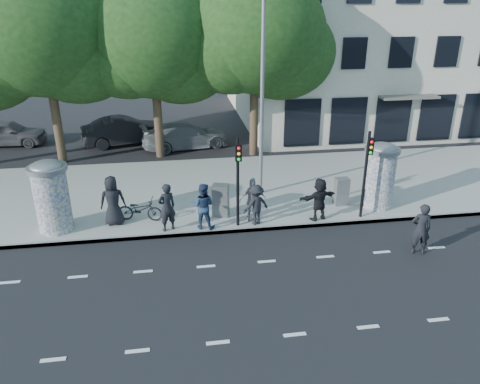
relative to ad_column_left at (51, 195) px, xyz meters
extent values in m
plane|color=black|center=(7.20, -4.50, -1.54)|extent=(120.00, 120.00, 0.00)
cube|color=gray|center=(7.20, 3.00, -1.46)|extent=(40.00, 8.00, 0.15)
cube|color=slate|center=(7.20, -0.95, -1.46)|extent=(40.00, 0.10, 0.16)
cube|color=silver|center=(7.20, -6.70, -1.53)|extent=(32.00, 0.12, 0.01)
cube|color=silver|center=(7.20, -3.10, -1.53)|extent=(32.00, 0.12, 0.01)
cylinder|color=beige|center=(0.00, 0.00, -0.24)|extent=(1.20, 1.20, 2.30)
cylinder|color=slate|center=(0.00, 0.00, 0.99)|extent=(1.36, 1.36, 0.16)
ellipsoid|color=slate|center=(0.00, 0.00, 1.07)|extent=(1.10, 1.10, 0.38)
cylinder|color=beige|center=(12.40, 0.20, -0.24)|extent=(1.20, 1.20, 2.30)
cylinder|color=slate|center=(12.40, 0.20, 0.99)|extent=(1.36, 1.36, 0.16)
ellipsoid|color=slate|center=(12.40, 0.20, 1.07)|extent=(1.10, 1.10, 0.38)
cylinder|color=black|center=(6.60, -0.65, 0.31)|extent=(0.11, 0.11, 3.40)
cube|color=black|center=(6.60, -0.83, 1.51)|extent=(0.22, 0.14, 0.62)
cylinder|color=black|center=(11.40, -0.65, 0.31)|extent=(0.11, 0.11, 3.40)
cube|color=black|center=(11.40, -0.83, 1.51)|extent=(0.22, 0.14, 0.62)
cylinder|color=slate|center=(8.00, 2.20, 2.61)|extent=(0.16, 0.16, 8.00)
cylinder|color=#38281C|center=(-1.30, 8.00, 0.82)|extent=(0.44, 0.44, 4.73)
ellipsoid|color=black|center=(-1.30, 8.00, 4.97)|extent=(7.20, 7.20, 6.12)
cylinder|color=#38281C|center=(3.70, 8.20, 0.67)|extent=(0.44, 0.44, 4.41)
ellipsoid|color=black|center=(3.70, 8.20, 4.54)|extent=(6.80, 6.80, 5.78)
cylinder|color=#38281C|center=(8.70, 7.80, 0.76)|extent=(0.44, 0.44, 4.59)
ellipsoid|color=black|center=(8.70, 7.80, 4.79)|extent=(7.00, 7.00, 5.95)
cube|color=#B4AC96|center=(19.20, 15.50, 4.46)|extent=(20.00, 15.00, 12.00)
cube|color=black|center=(19.20, 7.95, 0.06)|extent=(18.00, 0.10, 2.60)
cube|color=#59544C|center=(17.20, 7.60, 1.36)|extent=(3.20, 0.90, 0.12)
cube|color=#194C8C|center=(9.70, 7.95, 1.66)|extent=(1.60, 0.06, 0.30)
imported|color=black|center=(2.07, 0.13, -0.44)|extent=(0.98, 0.70, 1.89)
imported|color=black|center=(4.03, -0.65, -0.48)|extent=(0.78, 0.66, 1.81)
imported|color=#1F304E|center=(5.32, -0.65, -0.52)|extent=(1.00, 0.88, 1.74)
imported|color=black|center=(7.28, -0.63, -0.61)|extent=(1.14, 0.87, 1.56)
imported|color=gray|center=(7.20, -0.35, -0.52)|extent=(1.04, 0.63, 1.73)
imported|color=black|center=(9.70, -0.63, -0.56)|extent=(1.64, 0.95, 1.66)
imported|color=black|center=(12.36, -3.31, -0.63)|extent=(0.74, 0.57, 1.82)
imported|color=black|center=(3.00, 0.30, -0.94)|extent=(0.97, 1.79, 0.89)
cube|color=slate|center=(6.07, 0.26, -0.75)|extent=(0.72, 0.61, 1.27)
cube|color=slate|center=(11.01, 0.54, -0.82)|extent=(0.56, 0.41, 1.14)
imported|color=#4B4B51|center=(-4.97, 11.54, -0.81)|extent=(1.90, 4.32, 1.45)
imported|color=black|center=(1.72, 10.75, -0.75)|extent=(2.87, 5.05, 1.57)
imported|color=slate|center=(5.12, 9.55, -0.83)|extent=(2.97, 5.18, 1.41)
camera|label=1|loc=(4.35, -16.02, 6.65)|focal=35.00mm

